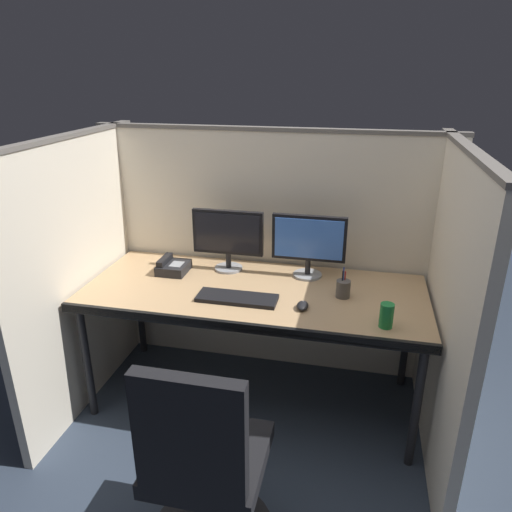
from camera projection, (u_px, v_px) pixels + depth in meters
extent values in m
plane|color=#2D3847|center=(243.00, 431.00, 2.67)|extent=(8.00, 8.00, 0.00)
cube|color=beige|center=(269.00, 255.00, 3.06)|extent=(2.20, 0.05, 1.55)
cube|color=#605B56|center=(271.00, 129.00, 2.77)|extent=(2.21, 0.06, 0.02)
cube|color=beige|center=(83.00, 275.00, 2.77)|extent=(0.05, 1.40, 1.55)
cube|color=#605B56|center=(63.00, 136.00, 2.48)|extent=(0.06, 1.41, 0.02)
cube|color=beige|center=(445.00, 310.00, 2.37)|extent=(0.05, 1.40, 1.55)
cube|color=#605B56|center=(471.00, 150.00, 2.08)|extent=(0.06, 1.41, 0.02)
cube|color=tan|center=(254.00, 292.00, 2.68)|extent=(1.90, 0.80, 0.04)
cube|color=black|center=(237.00, 327.00, 2.33)|extent=(1.90, 0.02, 0.05)
cylinder|color=black|center=(87.00, 362.00, 2.69)|extent=(0.04, 0.04, 0.70)
cylinder|color=black|center=(416.00, 408.00, 2.33)|extent=(0.04, 0.04, 0.70)
cylinder|color=black|center=(140.00, 307.00, 3.30)|extent=(0.04, 0.04, 0.70)
cylinder|color=black|center=(407.00, 336.00, 2.95)|extent=(0.04, 0.04, 0.70)
cylinder|color=black|center=(212.00, 504.00, 1.98)|extent=(0.04, 0.04, 0.43)
cube|color=black|center=(210.00, 458.00, 1.89)|extent=(0.44, 0.44, 0.07)
cube|color=black|center=(190.00, 437.00, 1.61)|extent=(0.40, 0.06, 0.48)
cylinder|color=gray|center=(229.00, 268.00, 2.93)|extent=(0.17, 0.17, 0.01)
cylinder|color=black|center=(229.00, 260.00, 2.91)|extent=(0.03, 0.03, 0.09)
cube|color=black|center=(228.00, 232.00, 2.85)|extent=(0.43, 0.03, 0.27)
cube|color=black|center=(227.00, 233.00, 2.83)|extent=(0.39, 0.01, 0.23)
cylinder|color=gray|center=(307.00, 275.00, 2.84)|extent=(0.17, 0.17, 0.01)
cylinder|color=black|center=(308.00, 267.00, 2.82)|extent=(0.03, 0.03, 0.09)
cube|color=black|center=(309.00, 238.00, 2.75)|extent=(0.43, 0.03, 0.27)
cube|color=#3F72D8|center=(309.00, 239.00, 2.74)|extent=(0.39, 0.01, 0.23)
cube|color=black|center=(237.00, 298.00, 2.54)|extent=(0.43, 0.15, 0.02)
ellipsoid|color=black|center=(303.00, 306.00, 2.45)|extent=(0.06, 0.10, 0.03)
cylinder|color=#59595B|center=(303.00, 302.00, 2.46)|extent=(0.01, 0.01, 0.01)
cylinder|color=#197233|center=(386.00, 316.00, 2.26)|extent=(0.07, 0.07, 0.12)
cube|color=black|center=(174.00, 268.00, 2.88)|extent=(0.17, 0.19, 0.06)
cube|color=black|center=(165.00, 260.00, 2.88)|extent=(0.04, 0.17, 0.03)
cube|color=gray|center=(177.00, 264.00, 2.86)|extent=(0.07, 0.09, 0.00)
cylinder|color=#4C4742|center=(343.00, 289.00, 2.56)|extent=(0.08, 0.08, 0.09)
cylinder|color=red|center=(345.00, 283.00, 2.57)|extent=(0.01, 0.01, 0.13)
cylinder|color=#263FB2|center=(343.00, 281.00, 2.56)|extent=(0.01, 0.01, 0.16)
cylinder|color=black|center=(342.00, 283.00, 2.56)|extent=(0.01, 0.01, 0.14)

